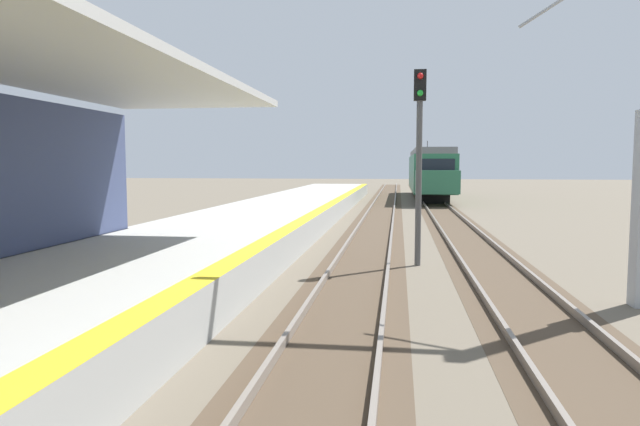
% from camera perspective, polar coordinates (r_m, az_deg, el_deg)
% --- Properties ---
extents(station_platform, '(5.00, 80.00, 0.91)m').
position_cam_1_polar(station_platform, '(14.21, -14.44, -4.47)').
color(station_platform, '#A8A8A3').
rests_on(station_platform, ground).
extents(track_pair_nearest_platform, '(2.34, 120.00, 0.16)m').
position_cam_1_polar(track_pair_nearest_platform, '(17.20, 4.58, -4.07)').
color(track_pair_nearest_platform, '#4C3D2D').
rests_on(track_pair_nearest_platform, ground).
extents(track_pair_middle, '(2.34, 120.00, 0.16)m').
position_cam_1_polar(track_pair_middle, '(17.35, 15.90, -4.17)').
color(track_pair_middle, '#4C3D2D').
rests_on(track_pair_middle, ground).
extents(approaching_train, '(2.93, 19.60, 4.76)m').
position_cam_1_polar(approaching_train, '(46.53, 10.90, 4.14)').
color(approaching_train, '#286647').
rests_on(approaching_train, ground).
extents(rail_signal_post, '(0.32, 0.34, 5.20)m').
position_cam_1_polar(rail_signal_post, '(15.43, 9.90, 6.57)').
color(rail_signal_post, '#4C4C4C').
rests_on(rail_signal_post, ground).
extents(catenary_pylon_far_side, '(5.00, 0.40, 7.50)m').
position_cam_1_polar(catenary_pylon_far_side, '(12.31, 28.87, 8.38)').
color(catenary_pylon_far_side, '#9EA3A8').
rests_on(catenary_pylon_far_side, ground).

